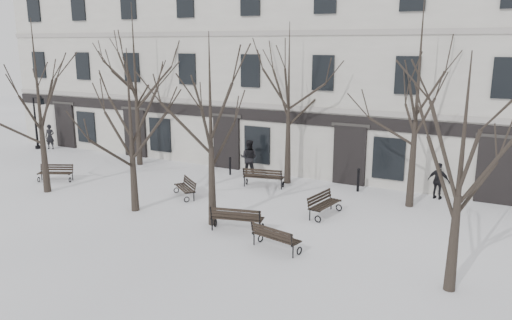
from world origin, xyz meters
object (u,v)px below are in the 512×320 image
Objects in this scene: bench_2 at (275,237)px; lamp_post at (38,118)px; tree_1 at (130,112)px; bench_0 at (56,172)px; tree_3 at (463,147)px; bench_5 at (324,204)px; bench_1 at (237,218)px; tree_0 at (37,86)px; bench_3 at (186,187)px; tree_2 at (210,107)px; bench_4 at (263,177)px.

lamp_post is (-20.82, 7.72, 1.56)m from bench_2.
tree_1 is 7.74m from bench_0.
tree_3 is 7.74m from bench_5.
tree_3 is 19.67m from bench_0.
bench_1 is 0.58× the size of lamp_post.
lamp_post is at bearing 142.12° from tree_0.
bench_0 reaches higher than bench_3.
bench_2 is at bearing -173.72° from bench_5.
bench_0 is (-10.34, 1.54, -4.05)m from tree_2.
tree_1 is at bearing -39.86° from bench_0.
bench_4 is (3.18, 5.53, -3.61)m from tree_1.
bench_3 is at bearing 104.09° from bench_5.
lamp_post is (-13.88, 6.71, -2.10)m from tree_1.
tree_0 is 3.87× the size of bench_4.
bench_1 is (4.94, -0.11, -3.61)m from tree_1.
tree_1 is at bearing 4.45° from bench_2.
tree_2 is 4.17m from bench_1.
tree_2 is 4.36× the size of bench_3.
bench_1 is at bearing -34.44° from bench_0.
lamp_post is at bearing -33.68° from bench_1.
bench_2 is 22.26m from lamp_post.
tree_0 is 18.04m from tree_3.
tree_1 reaches higher than bench_3.
bench_1 is at bearing 4.36° from bench_3.
bench_5 is at bearing -138.81° from bench_1.
lamp_post is (-17.06, 1.17, 1.51)m from bench_4.
tree_3 reaches higher than bench_0.
tree_0 is at bearing 175.61° from tree_3.
tree_1 is 6.12m from bench_1.
tree_0 is at bearing -122.57° from bench_3.
bench_1 reaches higher than bench_2.
tree_0 reaches higher than tree_3.
bench_0 is 13.84m from bench_5.
tree_2 is 1.09× the size of tree_3.
lamp_post is at bearing 159.51° from tree_2.
lamp_post is (-21.04, 3.65, 1.54)m from bench_5.
bench_5 reaches higher than bench_0.
tree_0 is 4.75× the size of bench_3.
tree_2 reaches higher than tree_3.
bench_5 is at bearing 136.01° from bench_4.
tree_2 is 11.21m from bench_0.
tree_0 is at bearing 178.23° from tree_1.
bench_0 is 8.99m from lamp_post.
bench_3 is 3.85m from bench_4.
tree_2 is (9.21, -0.04, -0.41)m from tree_0.
lamp_post is at bearing -159.18° from bench_3.
lamp_post is (-26.38, 7.92, -2.10)m from tree_3.
bench_5 is at bearing -9.84° from lamp_post.
tree_3 is (8.77, -1.34, -0.37)m from tree_2.
tree_2 is (3.73, 0.13, 0.38)m from tree_1.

